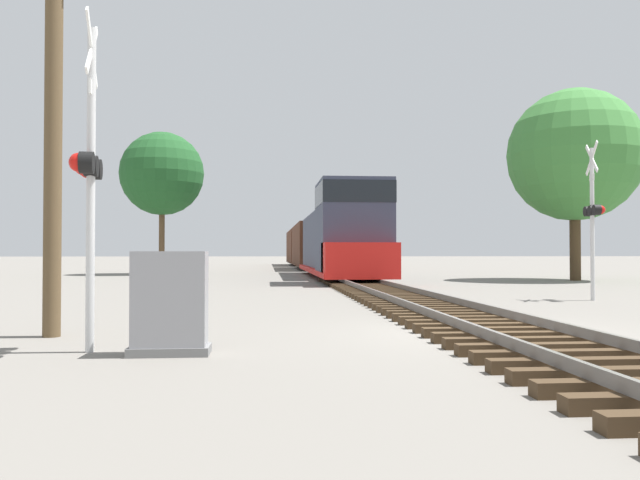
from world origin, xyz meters
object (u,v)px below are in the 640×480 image
object	(u,v)px
freight_train	(316,245)
relay_cabinet	(170,304)
utility_pole	(54,96)
crossing_signal_near	(89,169)
crossing_signal_far	(593,213)
tree_mid_background	(162,174)
tree_far_right	(574,155)

from	to	relation	value
freight_train	relay_cabinet	size ratio (longest dim) A/B	34.58
utility_pole	crossing_signal_near	bearing A→B (deg)	-58.22
crossing_signal_far	relay_cabinet	world-z (taller)	crossing_signal_far
freight_train	relay_cabinet	distance (m)	39.40
crossing_signal_far	relay_cabinet	xyz separation A→B (m)	(-10.76, -8.62, -1.85)
freight_train	relay_cabinet	world-z (taller)	freight_train
freight_train	tree_mid_background	world-z (taller)	tree_mid_background
crossing_signal_far	utility_pole	bearing A→B (deg)	125.59
freight_train	tree_far_right	xyz separation A→B (m)	(11.38, -18.16, 4.25)
freight_train	relay_cabinet	bearing A→B (deg)	-97.51
crossing_signal_near	utility_pole	size ratio (longest dim) A/B	0.61
crossing_signal_far	tree_far_right	distance (m)	14.03
freight_train	crossing_signal_far	bearing A→B (deg)	-79.54
utility_pole	tree_far_right	world-z (taller)	tree_far_right
utility_pole	tree_far_right	bearing A→B (deg)	45.24
crossing_signal_near	tree_far_right	size ratio (longest dim) A/B	0.50
relay_cabinet	tree_far_right	world-z (taller)	tree_far_right
relay_cabinet	utility_pole	bearing A→B (deg)	138.30
tree_far_right	tree_mid_background	bearing A→B (deg)	154.67
tree_far_right	crossing_signal_far	bearing A→B (deg)	-115.20
freight_train	tree_mid_background	distance (m)	13.73
utility_pole	freight_train	bearing A→B (deg)	78.76
tree_far_right	tree_mid_background	size ratio (longest dim) A/B	1.06
tree_mid_background	crossing_signal_near	bearing A→B (deg)	-82.54
crossing_signal_near	relay_cabinet	bearing A→B (deg)	69.65
tree_far_right	crossing_signal_near	bearing A→B (deg)	-130.70
freight_train	tree_mid_background	size ratio (longest dim) A/B	5.43
crossing_signal_near	tree_far_right	distance (m)	27.39
crossing_signal_near	relay_cabinet	distance (m)	2.23
crossing_signal_near	tree_far_right	world-z (taller)	tree_far_right
crossing_signal_far	tree_far_right	bearing A→B (deg)	-16.71
crossing_signal_far	tree_mid_background	size ratio (longest dim) A/B	0.51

